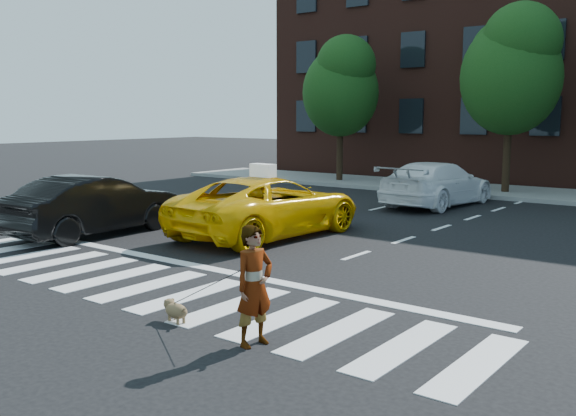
{
  "coord_description": "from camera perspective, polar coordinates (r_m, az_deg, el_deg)",
  "views": [
    {
      "loc": [
        8.69,
        -7.28,
        2.99
      ],
      "look_at": [
        0.67,
        3.19,
        1.1
      ],
      "focal_mm": 40.0,
      "sensor_mm": 36.0,
      "label": 1
    }
  ],
  "objects": [
    {
      "name": "taxi",
      "position": [
        16.09,
        -1.77,
        0.17
      ],
      "size": [
        2.72,
        5.52,
        1.51
      ],
      "primitive_type": "imported",
      "rotation": [
        0.0,
        0.0,
        3.1
      ],
      "color": "#E2A804",
      "rests_on": "ground"
    },
    {
      "name": "stop_line",
      "position": [
        12.78,
        -6.75,
        -5.41
      ],
      "size": [
        12.0,
        0.3,
        0.01
      ],
      "primitive_type": "cube",
      "color": "silver",
      "rests_on": "ground"
    },
    {
      "name": "black_sedan",
      "position": [
        16.94,
        -16.76,
        0.25
      ],
      "size": [
        1.78,
        4.68,
        1.52
      ],
      "primitive_type": "imported",
      "rotation": [
        0.0,
        0.0,
        3.18
      ],
      "color": "black",
      "rests_on": "ground"
    },
    {
      "name": "sidewalk_far",
      "position": [
        26.42,
        18.05,
        1.42
      ],
      "size": [
        30.0,
        4.0,
        0.15
      ],
      "primitive_type": "cube",
      "color": "slate",
      "rests_on": "ground"
    },
    {
      "name": "white_suv",
      "position": [
        22.11,
        13.11,
        2.11
      ],
      "size": [
        2.37,
        5.23,
        1.48
      ],
      "primitive_type": "imported",
      "rotation": [
        0.0,
        0.0,
        3.08
      ],
      "color": "white",
      "rests_on": "ground"
    },
    {
      "name": "woman",
      "position": [
        8.42,
        -3.01,
        -6.92
      ],
      "size": [
        0.48,
        0.64,
        1.6
      ],
      "primitive_type": "imported",
      "rotation": [
        0.0,
        0.0,
        1.4
      ],
      "color": "#999999",
      "rests_on": "ground"
    },
    {
      "name": "crosswalk",
      "position": [
        11.72,
        -12.25,
        -6.78
      ],
      "size": [
        13.0,
        2.4,
        0.01
      ],
      "primitive_type": "cube",
      "color": "silver",
      "rests_on": "ground"
    },
    {
      "name": "ground",
      "position": [
        11.72,
        -12.25,
        -6.81
      ],
      "size": [
        120.0,
        120.0,
        0.0
      ],
      "primitive_type": "plane",
      "color": "black",
      "rests_on": "ground"
    },
    {
      "name": "taxi_sign",
      "position": [
        15.84,
        -2.24,
        3.36
      ],
      "size": [
        0.66,
        0.31,
        0.32
      ],
      "primitive_type": "cube",
      "rotation": [
        0.0,
        0.0,
        3.1
      ],
      "color": "white",
      "rests_on": "taxi"
    },
    {
      "name": "tree_left",
      "position": [
        28.92,
        4.74,
        11.0
      ],
      "size": [
        3.39,
        3.38,
        6.5
      ],
      "color": "black",
      "rests_on": "ground"
    },
    {
      "name": "building",
      "position": [
        33.56,
        22.91,
        12.67
      ],
      "size": [
        26.0,
        10.0,
        12.0
      ],
      "primitive_type": "cube",
      "color": "#442018",
      "rests_on": "ground"
    },
    {
      "name": "tree_mid",
      "position": [
        25.67,
        19.29,
        11.87
      ],
      "size": [
        3.69,
        3.69,
        7.1
      ],
      "color": "black",
      "rests_on": "ground"
    },
    {
      "name": "dog",
      "position": [
        9.63,
        -10.03,
        -8.89
      ],
      "size": [
        0.56,
        0.29,
        0.32
      ],
      "rotation": [
        0.0,
        0.0,
        -0.21
      ],
      "color": "olive",
      "rests_on": "ground"
    }
  ]
}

